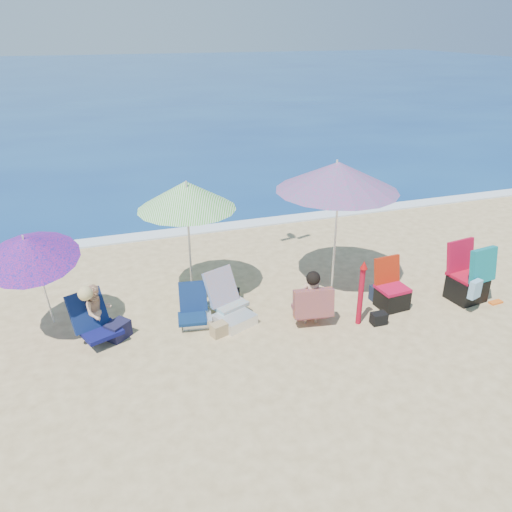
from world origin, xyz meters
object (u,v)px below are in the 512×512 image
object	(u,v)px
chair_navy	(195,313)
person_left	(96,312)
umbrella_blue	(29,248)
person_center	(312,299)
chair_rainbow	(230,308)
camp_chair_left	(391,293)
furled_umbrella	(361,290)
umbrella_striped	(186,195)
camp_chair_right	(469,280)
umbrella_turquoise	(338,176)

from	to	relation	value
chair_navy	person_left	world-z (taller)	person_left
umbrella_blue	person_center	distance (m)	4.42
chair_rainbow	camp_chair_left	xyz separation A→B (m)	(2.81, -0.49, 0.05)
furled_umbrella	chair_rainbow	world-z (taller)	furled_umbrella
umbrella_striped	umbrella_blue	xyz separation A→B (m)	(-2.47, -0.56, -0.39)
chair_navy	person_center	bearing A→B (deg)	-19.17
chair_navy	person_left	bearing A→B (deg)	178.60
chair_rainbow	furled_umbrella	bearing A→B (deg)	-21.96
camp_chair_right	chair_navy	bearing A→B (deg)	170.64
chair_navy	person_left	distance (m)	1.58
camp_chair_left	camp_chair_right	bearing A→B (deg)	-9.09
umbrella_striped	furled_umbrella	world-z (taller)	umbrella_striped
umbrella_blue	furled_umbrella	world-z (taller)	umbrella_blue
chair_rainbow	chair_navy	bearing A→B (deg)	172.74
camp_chair_left	person_center	size ratio (longest dim) A/B	0.92
chair_navy	furled_umbrella	bearing A→B (deg)	-18.82
chair_navy	chair_rainbow	world-z (taller)	chair_rainbow
umbrella_blue	umbrella_striped	bearing A→B (deg)	12.71
chair_rainbow	camp_chair_right	bearing A→B (deg)	-9.65
chair_navy	person_center	distance (m)	1.95
camp_chair_left	person_left	world-z (taller)	person_left
chair_navy	chair_rainbow	bearing A→B (deg)	-7.26
furled_umbrella	chair_navy	world-z (taller)	furled_umbrella
camp_chair_left	person_center	distance (m)	1.58
furled_umbrella	person_left	distance (m)	4.23
umbrella_striped	chair_navy	bearing A→B (deg)	-98.28
camp_chair_right	person_center	bearing A→B (deg)	176.95
umbrella_blue	chair_rainbow	distance (m)	3.25
umbrella_turquoise	chair_rainbow	distance (m)	2.92
furled_umbrella	camp_chair_left	xyz separation A→B (m)	(0.81, 0.31, -0.37)
camp_chair_left	person_left	xyz separation A→B (m)	(-4.94, 0.60, 0.21)
umbrella_turquoise	chair_navy	size ratio (longest dim) A/B	3.67
person_left	person_center	bearing A→B (deg)	-11.28
person_left	umbrella_striped	bearing A→B (deg)	26.37
umbrella_striped	camp_chair_right	distance (m)	5.22
umbrella_striped	camp_chair_right	size ratio (longest dim) A/B	2.02
umbrella_turquoise	umbrella_striped	size ratio (longest dim) A/B	1.12
camp_chair_left	umbrella_turquoise	bearing A→B (deg)	125.64
furled_umbrella	chair_navy	bearing A→B (deg)	161.18
umbrella_blue	person_center	world-z (taller)	umbrella_blue
umbrella_turquoise	camp_chair_right	bearing A→B (deg)	-29.49
chair_rainbow	person_center	bearing A→B (deg)	-24.30
umbrella_blue	camp_chair_right	distance (m)	7.35
umbrella_turquoise	person_left	size ratio (longest dim) A/B	2.43
camp_chair_left	person_center	world-z (taller)	person_center
chair_navy	umbrella_turquoise	bearing A→B (deg)	8.61
person_center	umbrella_blue	bearing A→B (deg)	167.26
furled_umbrella	camp_chair_right	distance (m)	2.25
umbrella_blue	chair_navy	xyz separation A→B (m)	(2.35, -0.31, -1.39)
umbrella_striped	person_left	xyz separation A→B (m)	(-1.67, -0.83, -1.49)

